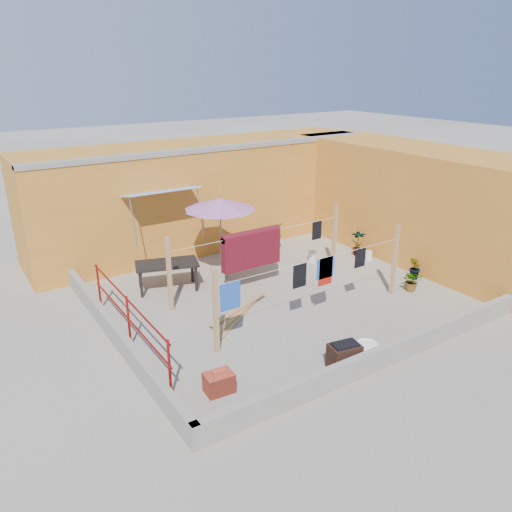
% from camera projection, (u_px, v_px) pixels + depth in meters
% --- Properties ---
extents(ground, '(80.00, 80.00, 0.00)m').
position_uv_depth(ground, '(278.00, 297.00, 12.37)').
color(ground, '#9E998E').
rests_on(ground, ground).
extents(wall_back, '(11.00, 3.27, 3.21)m').
position_uv_depth(wall_back, '(205.00, 193.00, 15.71)').
color(wall_back, '#C17D2A').
rests_on(wall_back, ground).
extents(wall_right, '(2.40, 9.00, 3.20)m').
position_uv_depth(wall_right, '(425.00, 205.00, 14.45)').
color(wall_right, '#C17D2A').
rests_on(wall_right, ground).
extents(parapet_front, '(8.30, 0.16, 0.44)m').
position_uv_depth(parapet_front, '(387.00, 355.00, 9.49)').
color(parapet_front, gray).
rests_on(parapet_front, ground).
extents(parapet_left, '(0.16, 7.30, 0.44)m').
position_uv_depth(parapet_left, '(116.00, 335.00, 10.20)').
color(parapet_left, gray).
rests_on(parapet_left, ground).
extents(red_railing, '(0.05, 4.20, 1.10)m').
position_uv_depth(red_railing, '(128.00, 314.00, 9.98)').
color(red_railing, '#A21310').
rests_on(red_railing, ground).
extents(clothesline_rig, '(5.09, 2.35, 1.80)m').
position_uv_depth(clothesline_rig, '(259.00, 253.00, 12.29)').
color(clothesline_rig, tan).
rests_on(clothesline_rig, ground).
extents(patio_umbrella, '(2.42, 2.42, 2.25)m').
position_uv_depth(patio_umbrella, '(220.00, 204.00, 12.87)').
color(patio_umbrella, gray).
rests_on(patio_umbrella, ground).
extents(outdoor_table, '(1.71, 1.20, 0.73)m').
position_uv_depth(outdoor_table, '(167.00, 265.00, 12.57)').
color(outdoor_table, black).
rests_on(outdoor_table, ground).
extents(brick_stack, '(0.53, 0.40, 0.44)m').
position_uv_depth(brick_stack, '(219.00, 382.00, 8.71)').
color(brick_stack, '#B33D29').
rests_on(brick_stack, ground).
extents(lumber_pile, '(1.97, 1.31, 0.13)m').
position_uv_depth(lumber_pile, '(238.00, 313.00, 11.42)').
color(lumber_pile, tan).
rests_on(lumber_pile, ground).
extents(brazier, '(0.64, 0.49, 0.52)m').
position_uv_depth(brazier, '(344.00, 356.00, 9.39)').
color(brazier, black).
rests_on(brazier, ground).
extents(white_basin, '(0.50, 0.50, 0.09)m').
position_uv_depth(white_basin, '(367.00, 346.00, 10.13)').
color(white_basin, silver).
rests_on(white_basin, ground).
extents(water_jug_a, '(0.24, 0.24, 0.37)m').
position_uv_depth(water_jug_a, '(312.00, 257.00, 14.52)').
color(water_jug_a, silver).
rests_on(water_jug_a, ground).
extents(water_jug_b, '(0.20, 0.20, 0.31)m').
position_uv_depth(water_jug_b, '(369.00, 256.00, 14.67)').
color(water_jug_b, silver).
rests_on(water_jug_b, ground).
extents(green_hose, '(0.55, 0.55, 0.08)m').
position_uv_depth(green_hose, '(273.00, 244.00, 15.92)').
color(green_hose, '#197024').
rests_on(green_hose, ground).
extents(plant_back_a, '(0.83, 0.80, 0.71)m').
position_uv_depth(plant_back_a, '(272.00, 235.00, 15.79)').
color(plant_back_a, '#205418').
rests_on(plant_back_a, ground).
extents(plant_back_b, '(0.41, 0.41, 0.66)m').
position_uv_depth(plant_back_b, '(269.00, 247.00, 14.84)').
color(plant_back_b, '#205418').
rests_on(plant_back_b, ground).
extents(plant_right_a, '(0.51, 0.52, 0.82)m').
position_uv_depth(plant_right_a, '(358.00, 242.00, 14.95)').
color(plant_right_a, '#205418').
rests_on(plant_right_a, ground).
extents(plant_right_b, '(0.43, 0.45, 0.65)m').
position_uv_depth(plant_right_b, '(415.00, 268.00, 13.28)').
color(plant_right_b, '#205418').
rests_on(plant_right_b, ground).
extents(plant_right_c, '(0.64, 0.63, 0.54)m').
position_uv_depth(plant_right_c, '(412.00, 281.00, 12.63)').
color(plant_right_c, '#205418').
rests_on(plant_right_c, ground).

